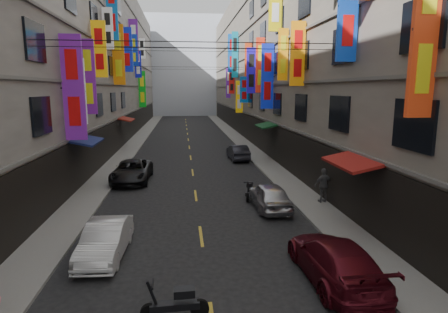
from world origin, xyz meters
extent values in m
cube|color=slate|center=(-6.00, 42.00, 0.06)|extent=(2.00, 90.00, 0.12)
cube|color=slate|center=(6.00, 42.00, 0.06)|extent=(2.00, 90.00, 0.12)
cube|color=gray|center=(-12.00, 42.00, 9.50)|extent=(10.00, 90.00, 19.00)
cube|color=black|center=(-6.95, 42.00, 1.50)|extent=(0.12, 85.50, 3.00)
cube|color=#66635E|center=(-6.94, 42.00, 3.20)|extent=(0.16, 90.00, 0.14)
cube|color=#66635E|center=(-6.94, 42.00, 6.40)|extent=(0.16, 90.00, 0.14)
cube|color=#66635E|center=(-6.94, 42.00, 9.60)|extent=(0.16, 90.00, 0.14)
cube|color=#66635E|center=(-6.94, 42.00, 12.80)|extent=(0.16, 90.00, 0.14)
cube|color=gray|center=(12.00, 42.00, 9.50)|extent=(10.00, 90.00, 19.00)
cube|color=black|center=(6.95, 42.00, 1.50)|extent=(0.12, 85.50, 3.00)
cube|color=#66635E|center=(6.94, 42.00, 3.20)|extent=(0.16, 90.00, 0.14)
cube|color=#66635E|center=(6.94, 42.00, 6.40)|extent=(0.16, 90.00, 0.14)
cube|color=#66635E|center=(6.94, 42.00, 9.60)|extent=(0.16, 90.00, 0.14)
cube|color=#66635E|center=(6.94, 42.00, 12.80)|extent=(0.16, 90.00, 0.14)
cube|color=silver|center=(0.00, 92.00, 11.00)|extent=(18.00, 8.00, 22.00)
cube|color=red|center=(6.50, 14.17, 7.71)|extent=(0.80, 0.18, 5.18)
cylinder|color=black|center=(6.55, 14.17, 7.71)|extent=(0.90, 0.08, 0.08)
cube|color=#0E39A6|center=(6.46, 19.52, 9.46)|extent=(0.87, 0.18, 4.60)
cylinder|color=black|center=(6.51, 19.52, 9.46)|extent=(0.97, 0.08, 0.08)
cube|color=#601783|center=(-6.35, 24.18, 6.02)|extent=(1.10, 0.18, 5.50)
cylinder|color=black|center=(-6.40, 24.18, 6.02)|extent=(1.20, 0.08, 0.08)
cube|color=silver|center=(-6.55, 26.07, 5.83)|extent=(0.70, 0.18, 3.77)
cylinder|color=black|center=(-6.60, 26.07, 5.83)|extent=(0.80, 0.08, 0.08)
cube|color=orange|center=(6.45, 26.45, 8.10)|extent=(0.90, 0.18, 3.86)
cylinder|color=black|center=(6.50, 26.45, 8.10)|extent=(1.00, 0.08, 0.08)
cube|color=#611679|center=(-6.48, 28.23, 6.72)|extent=(0.84, 0.18, 4.64)
cylinder|color=black|center=(-6.53, 28.23, 6.72)|extent=(0.94, 0.08, 0.08)
cube|color=orange|center=(6.55, 30.24, 8.38)|extent=(0.70, 0.18, 3.60)
cylinder|color=black|center=(6.60, 30.24, 8.38)|extent=(0.80, 0.08, 0.08)
cube|color=#FFB80D|center=(-6.41, 31.56, 8.75)|extent=(0.99, 0.18, 3.90)
cylinder|color=black|center=(-6.46, 31.56, 8.75)|extent=(1.09, 0.08, 0.08)
cube|color=#1126CC|center=(6.39, 34.36, 6.98)|extent=(1.02, 0.18, 5.26)
cylinder|color=black|center=(6.44, 34.36, 6.98)|extent=(1.12, 0.08, 0.08)
cube|color=silver|center=(-6.51, 35.82, 10.80)|extent=(0.79, 0.18, 3.25)
cylinder|color=black|center=(-6.56, 35.82, 10.80)|extent=(0.89, 0.08, 0.08)
cube|color=#0C5196|center=(-6.44, 37.79, 12.70)|extent=(0.92, 0.18, 5.12)
cylinder|color=black|center=(-6.49, 37.79, 12.70)|extent=(1.02, 0.08, 0.08)
cube|color=red|center=(6.51, 37.96, 8.11)|extent=(0.78, 0.18, 4.92)
cylinder|color=black|center=(6.56, 37.96, 8.11)|extent=(0.88, 0.08, 0.08)
cube|color=#C3660A|center=(-6.37, 39.52, 9.05)|extent=(1.07, 0.18, 5.39)
cylinder|color=black|center=(-6.42, 39.52, 9.05)|extent=(1.17, 0.08, 0.08)
cube|color=#2111CA|center=(6.42, 41.88, 7.81)|extent=(0.95, 0.18, 4.54)
cylinder|color=black|center=(6.47, 41.88, 7.81)|extent=(1.05, 0.08, 0.08)
cube|color=#0F1FB4|center=(-6.28, 44.13, 9.96)|extent=(1.24, 0.18, 4.47)
cylinder|color=black|center=(-6.33, 44.13, 9.96)|extent=(1.34, 0.08, 0.08)
cube|color=red|center=(6.54, 44.43, 9.08)|extent=(0.73, 0.18, 3.52)
cylinder|color=black|center=(6.59, 44.43, 9.08)|extent=(0.83, 0.08, 0.08)
cube|color=#0D54A6|center=(6.42, 46.15, 5.90)|extent=(0.97, 0.18, 2.93)
cylinder|color=black|center=(6.47, 46.15, 5.90)|extent=(1.07, 0.08, 0.08)
cube|color=#0E43A5|center=(-6.48, 47.85, 9.67)|extent=(0.84, 0.18, 3.47)
cylinder|color=black|center=(-6.53, 47.85, 9.67)|extent=(0.94, 0.08, 0.08)
cube|color=#0D2A9D|center=(-6.34, 50.35, 10.52)|extent=(1.12, 0.18, 3.65)
cylinder|color=black|center=(-6.39, 50.35, 10.52)|extent=(1.22, 0.08, 0.08)
cube|color=yellow|center=(6.46, 50.05, 5.01)|extent=(0.89, 0.18, 3.94)
cylinder|color=black|center=(6.51, 50.05, 5.01)|extent=(0.99, 0.08, 0.08)
cube|color=#541679|center=(-6.35, 51.55, 11.82)|extent=(1.09, 0.18, 4.91)
cylinder|color=black|center=(-6.40, 51.55, 11.82)|extent=(1.19, 0.08, 0.08)
cube|color=#0C7591|center=(6.47, 54.26, 10.46)|extent=(0.85, 0.18, 5.93)
cylinder|color=black|center=(6.52, 54.26, 10.46)|extent=(0.95, 0.08, 0.08)
cube|color=#0D1198|center=(-6.47, 56.44, 9.30)|extent=(0.86, 0.18, 3.62)
cylinder|color=black|center=(-6.52, 56.44, 9.30)|extent=(0.96, 0.08, 0.08)
cube|color=#0F51AF|center=(6.35, 56.34, 10.84)|extent=(1.10, 0.18, 5.16)
cylinder|color=black|center=(6.40, 56.34, 10.84)|extent=(1.20, 0.08, 0.08)
cube|color=red|center=(6.51, 57.68, 6.97)|extent=(0.78, 0.18, 3.32)
cylinder|color=black|center=(6.56, 57.68, 6.97)|extent=(0.88, 0.08, 0.08)
cube|color=#0C8815|center=(-6.40, 59.89, 5.94)|extent=(1.00, 0.18, 5.23)
cylinder|color=black|center=(-6.45, 59.89, 5.94)|extent=(1.10, 0.08, 0.08)
cube|color=white|center=(-6.45, 62.34, 11.94)|extent=(0.89, 0.18, 2.90)
cylinder|color=black|center=(-6.50, 62.34, 11.94)|extent=(0.99, 0.08, 0.08)
cube|color=#511889|center=(6.56, 62.14, 6.88)|extent=(0.68, 0.18, 4.56)
cylinder|color=black|center=(6.61, 62.14, 6.88)|extent=(0.78, 0.08, 0.08)
cube|color=maroon|center=(6.30, 18.00, 3.00)|extent=(1.39, 3.20, 0.41)
cube|color=navy|center=(-6.30, 26.00, 3.00)|extent=(1.39, 3.20, 0.41)
cube|color=#12461F|center=(6.30, 34.00, 3.00)|extent=(1.39, 3.20, 0.41)
cube|color=maroon|center=(-6.30, 42.00, 3.00)|extent=(1.39, 3.20, 0.41)
cylinder|color=black|center=(0.00, 22.00, 8.20)|extent=(14.00, 0.04, 0.04)
cylinder|color=black|center=(0.00, 36.00, 9.40)|extent=(14.00, 0.04, 0.04)
cylinder|color=black|center=(0.00, 50.00, 8.60)|extent=(14.00, 0.04, 0.04)
cube|color=gold|center=(0.00, 18.00, 0.01)|extent=(0.12, 2.20, 0.01)
cube|color=gold|center=(0.00, 24.00, 0.01)|extent=(0.12, 2.20, 0.01)
cube|color=gold|center=(0.00, 30.00, 0.01)|extent=(0.12, 2.20, 0.01)
cube|color=gold|center=(0.00, 36.00, 0.01)|extent=(0.12, 2.20, 0.01)
cube|color=gold|center=(0.00, 42.00, 0.01)|extent=(0.12, 2.20, 0.01)
cube|color=gold|center=(0.00, 48.00, 0.01)|extent=(0.12, 2.20, 0.01)
cube|color=gold|center=(0.00, 54.00, 0.01)|extent=(0.12, 2.20, 0.01)
cube|color=gold|center=(0.00, 60.00, 0.01)|extent=(0.12, 2.20, 0.01)
cube|color=gold|center=(0.00, 66.00, 0.01)|extent=(0.12, 2.20, 0.01)
cube|color=gold|center=(0.00, 72.00, 0.01)|extent=(0.12, 2.20, 0.01)
cube|color=gold|center=(0.00, 78.00, 0.01)|extent=(0.12, 2.20, 0.01)
cylinder|color=black|center=(-1.62, 12.38, 0.25)|extent=(0.50, 0.14, 0.50)
cylinder|color=black|center=(-0.32, 12.44, 0.25)|extent=(0.50, 0.14, 0.50)
cube|color=black|center=(-0.97, 12.41, 0.40)|extent=(1.31, 0.36, 0.18)
cube|color=black|center=(-0.72, 12.42, 0.75)|extent=(0.56, 0.34, 0.22)
cylinder|color=black|center=(-1.52, 12.39, 0.70)|extent=(0.36, 0.10, 0.88)
cylinder|color=black|center=(-1.52, 12.39, 1.05)|extent=(0.08, 0.50, 0.06)
cylinder|color=black|center=(2.74, 22.43, 0.25)|extent=(0.26, 0.51, 0.50)
cylinder|color=black|center=(3.11, 23.68, 0.25)|extent=(0.26, 0.51, 0.50)
cube|color=black|center=(2.92, 23.06, 0.40)|extent=(0.66, 1.33, 0.18)
cube|color=black|center=(2.99, 23.30, 0.75)|extent=(0.46, 0.62, 0.22)
cylinder|color=black|center=(2.77, 22.53, 0.70)|extent=(0.18, 0.36, 0.88)
cylinder|color=black|center=(2.77, 22.53, 1.05)|extent=(0.50, 0.20, 0.06)
imported|color=silver|center=(-3.51, 16.47, 0.64)|extent=(1.52, 3.92, 1.27)
imported|color=black|center=(-4.00, 27.76, 0.69)|extent=(2.44, 5.04, 1.38)
imported|color=#550E19|center=(4.00, 13.92, 0.69)|extent=(2.01, 4.77, 1.37)
imported|color=#BCBBC0|center=(3.60, 21.23, 0.67)|extent=(1.76, 4.02, 1.35)
imported|color=#2A2A32|center=(4.00, 34.53, 0.65)|extent=(1.58, 4.03, 1.31)
imported|color=#5D5D60|center=(6.60, 21.62, 1.03)|extent=(1.14, 0.75, 1.81)
camera|label=1|loc=(-0.68, 3.39, 5.98)|focal=30.00mm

